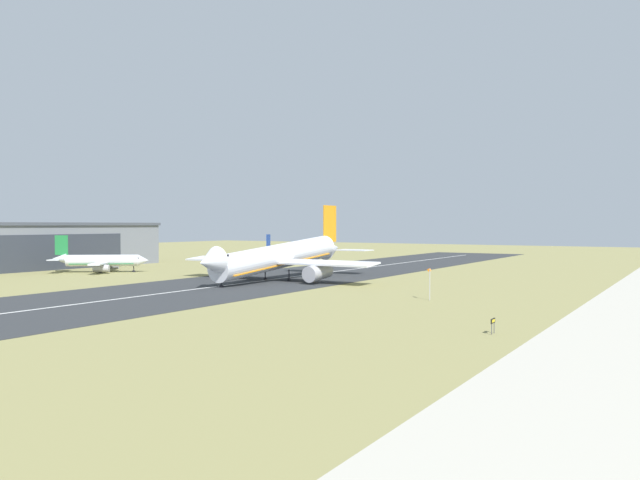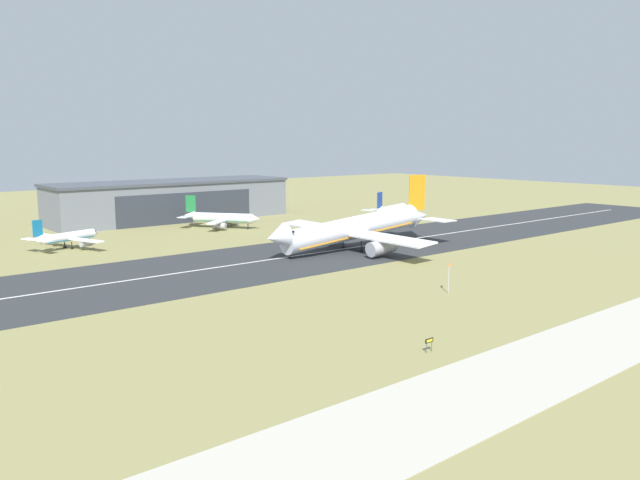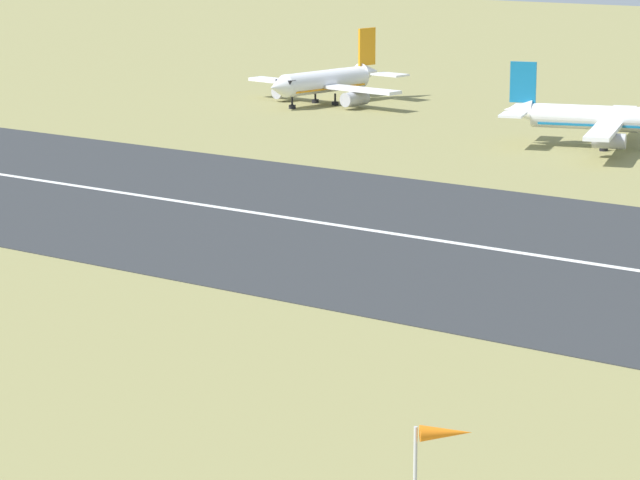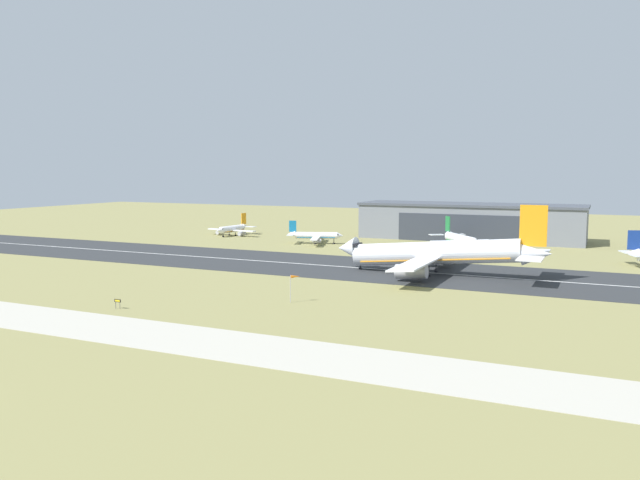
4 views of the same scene
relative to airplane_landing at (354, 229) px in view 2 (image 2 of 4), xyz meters
The scene contains 11 objects.
ground_plane 60.55m from the airplane_landing, 117.10° to the right, with size 617.61×617.61×0.00m, color olive.
runway_strip 28.09m from the airplane_landing, behind, with size 377.61×40.04×0.06m, color #2B2D30.
runway_centreline 28.08m from the airplane_landing, behind, with size 339.85×0.70×0.01m, color silver.
taxiway_road 81.31m from the airplane_landing, 109.79° to the right, with size 283.21×14.82×0.05m, color #B2AD9E.
hangar_building 86.16m from the airplane_landing, 95.61° to the left, with size 83.78×23.91×13.82m.
airplane_landing is the anchor object (origin of this frame).
airplane_parked_west 56.42m from the airplane_landing, 95.88° to the left, with size 22.51×25.10×10.25m.
airplane_parked_centre 74.15m from the airplane_landing, 139.47° to the left, with size 20.78×23.47×8.36m.
airplane_parked_east 68.66m from the airplane_landing, 35.94° to the left, with size 25.23×19.05×9.97m.
windsock_pole 47.82m from the airplane_landing, 111.34° to the right, with size 1.81×1.65×5.55m.
runway_sign 78.77m from the airplane_landing, 125.36° to the right, with size 1.50×0.13×1.87m.
Camera 2 is at (-79.54, -6.46, 27.73)m, focal length 35.00 mm.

